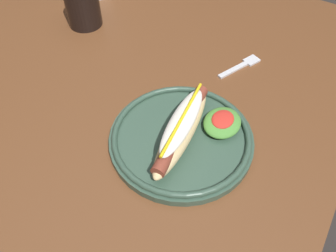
# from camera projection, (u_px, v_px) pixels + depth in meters

# --- Properties ---
(ground_plane) EXTENTS (8.00, 8.00, 0.00)m
(ground_plane) POSITION_uv_depth(u_px,v_px,m) (128.00, 228.00, 1.35)
(ground_plane) COLOR #2D2826
(dining_table) EXTENTS (1.26, 1.06, 0.74)m
(dining_table) POSITION_uv_depth(u_px,v_px,m) (105.00, 116.00, 0.85)
(dining_table) COLOR brown
(dining_table) RESTS_ON ground_plane
(hot_dog_plate) EXTENTS (0.28, 0.28, 0.08)m
(hot_dog_plate) POSITION_uv_depth(u_px,v_px,m) (184.00, 135.00, 0.67)
(hot_dog_plate) COLOR #334C3D
(hot_dog_plate) RESTS_ON dining_table
(fork) EXTENTS (0.12, 0.06, 0.00)m
(fork) POSITION_uv_depth(u_px,v_px,m) (242.00, 65.00, 0.83)
(fork) COLOR silver
(fork) RESTS_ON dining_table
(soda_cup) EXTENTS (0.09, 0.09, 0.11)m
(soda_cup) POSITION_uv_depth(u_px,v_px,m) (82.00, 5.00, 0.90)
(soda_cup) COLOR black
(soda_cup) RESTS_ON dining_table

